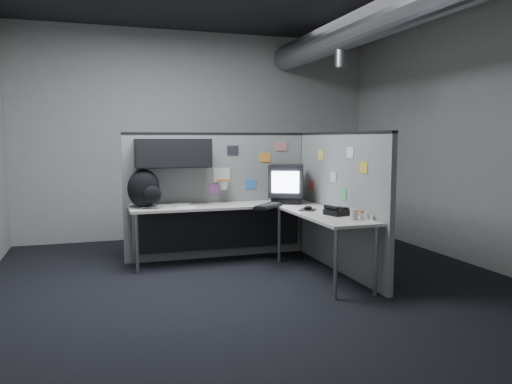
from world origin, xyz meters
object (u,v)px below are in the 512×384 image
object	(u,v)px
backpack	(144,189)
monitor	(286,183)
keyboard	(268,206)
desk	(249,216)
phone	(337,211)

from	to	relation	value
backpack	monitor	bearing A→B (deg)	-16.57
monitor	keyboard	bearing A→B (deg)	-156.93
desk	phone	world-z (taller)	phone
desk	phone	distance (m)	1.16
keyboard	phone	xyz separation A→B (m)	(0.51, -0.78, 0.02)
desk	phone	size ratio (longest dim) A/B	8.51
desk	backpack	xyz separation A→B (m)	(-1.21, 0.30, 0.34)
phone	backpack	size ratio (longest dim) A/B	0.59
desk	keyboard	world-z (taller)	keyboard
desk	monitor	bearing A→B (deg)	21.66
keyboard	backpack	distance (m)	1.48
phone	monitor	bearing A→B (deg)	92.08
backpack	keyboard	bearing A→B (deg)	-31.25
phone	keyboard	bearing A→B (deg)	118.52
desk	keyboard	bearing A→B (deg)	-33.75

